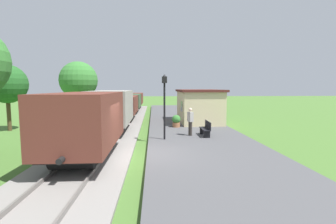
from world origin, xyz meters
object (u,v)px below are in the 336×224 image
object	(u,v)px
person_waiting	(190,120)
lamp_post_near	(164,95)
station_hut	(199,106)
freight_train	(122,106)
tree_trackside_far	(7,84)
bench_near_hut	(206,128)
potted_planter	(176,121)
tree_field_left	(79,80)

from	to	relation	value
person_waiting	lamp_post_near	world-z (taller)	lamp_post_near
station_hut	lamp_post_near	size ratio (longest dim) A/B	1.57
freight_train	tree_trackside_far	world-z (taller)	tree_trackside_far
bench_near_hut	potted_planter	world-z (taller)	potted_planter
person_waiting	tree_trackside_far	world-z (taller)	tree_trackside_far
freight_train	station_hut	size ratio (longest dim) A/B	5.62
tree_trackside_far	tree_field_left	xyz separation A→B (m)	(2.51, 8.86, 0.55)
person_waiting	potted_planter	xyz separation A→B (m)	(-0.56, 3.25, -0.46)
person_waiting	lamp_post_near	size ratio (longest dim) A/B	0.46
freight_train	station_hut	bearing A→B (deg)	-17.11
station_hut	potted_planter	world-z (taller)	station_hut
bench_near_hut	tree_trackside_far	size ratio (longest dim) A/B	0.31
tree_field_left	potted_planter	bearing A→B (deg)	-43.76
station_hut	person_waiting	xyz separation A→B (m)	(-1.63, -5.92, -0.47)
bench_near_hut	tree_trackside_far	bearing A→B (deg)	163.65
freight_train	tree_field_left	size ratio (longest dim) A/B	5.39
bench_near_hut	lamp_post_near	bearing A→B (deg)	-162.39
freight_train	tree_trackside_far	size ratio (longest dim) A/B	6.66
potted_planter	tree_field_left	distance (m)	14.09
potted_planter	tree_trackside_far	bearing A→B (deg)	177.12
bench_near_hut	person_waiting	xyz separation A→B (m)	(-0.94, 0.20, 0.46)
person_waiting	tree_field_left	world-z (taller)	tree_field_left
tree_trackside_far	tree_field_left	bearing A→B (deg)	74.15
station_hut	person_waiting	world-z (taller)	station_hut
lamp_post_near	freight_train	bearing A→B (deg)	111.33
freight_train	potted_planter	distance (m)	6.68
station_hut	lamp_post_near	world-z (taller)	lamp_post_near
bench_near_hut	tree_trackside_far	xyz separation A→B (m)	(-13.91, 4.08, 2.73)
freight_train	potted_planter	world-z (taller)	freight_train
tree_trackside_far	potted_planter	bearing A→B (deg)	-2.88
potted_planter	station_hut	bearing A→B (deg)	50.64
person_waiting	potted_planter	world-z (taller)	person_waiting
bench_near_hut	potted_planter	xyz separation A→B (m)	(-1.50, 3.46, 0.00)
potted_planter	person_waiting	bearing A→B (deg)	-80.26
lamp_post_near	station_hut	bearing A→B (deg)	64.78
potted_planter	tree_field_left	size ratio (longest dim) A/B	0.15
station_hut	tree_trackside_far	world-z (taller)	tree_trackside_far
lamp_post_near	tree_field_left	size ratio (longest dim) A/B	0.61
freight_train	tree_field_left	bearing A→B (deg)	138.28
tree_field_left	bench_near_hut	bearing A→B (deg)	-48.62
tree_field_left	station_hut	bearing A→B (deg)	-29.39
person_waiting	tree_trackside_far	xyz separation A→B (m)	(-12.97, 3.88, 2.27)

